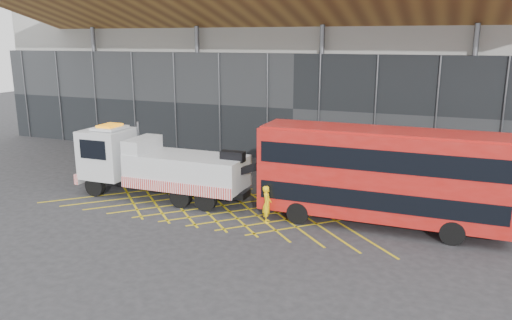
% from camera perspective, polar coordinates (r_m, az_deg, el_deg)
% --- Properties ---
extents(ground_plane, '(120.00, 120.00, 0.00)m').
position_cam_1_polar(ground_plane, '(28.66, -6.72, -4.79)').
color(ground_plane, '#28282B').
extents(road_markings, '(19.96, 7.16, 0.01)m').
position_cam_1_polar(road_markings, '(27.96, -3.83, -5.19)').
color(road_markings, gold).
rests_on(road_markings, ground_plane).
extents(construction_building, '(55.00, 23.97, 18.00)m').
position_cam_1_polar(construction_building, '(43.65, 7.21, 13.50)').
color(construction_building, '#979792').
rests_on(construction_building, ground_plane).
extents(recovery_truck, '(12.00, 2.95, 4.19)m').
position_cam_1_polar(recovery_truck, '(29.44, -11.38, -0.55)').
color(recovery_truck, black).
rests_on(recovery_truck, ground_plane).
extents(bus_towed, '(11.94, 2.91, 4.84)m').
position_cam_1_polar(bus_towed, '(24.97, 14.03, -1.47)').
color(bus_towed, '#AD140F').
rests_on(bus_towed, ground_plane).
extents(worker, '(0.67, 0.81, 1.91)m').
position_cam_1_polar(worker, '(25.15, 1.26, -5.06)').
color(worker, yellow).
rests_on(worker, ground_plane).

